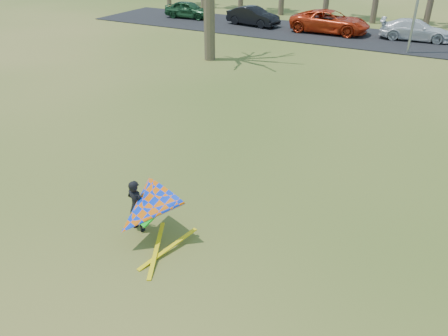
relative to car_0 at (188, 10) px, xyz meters
The scene contains 7 objects.
ground 30.23m from the car_0, 57.61° to the right, with size 100.00×100.00×0.00m, color #285312.
parking_strip 16.21m from the car_0, ahead, with size 46.00×7.00×0.06m, color black.
car_0 is the anchor object (origin of this frame).
car_1 6.17m from the car_0, ahead, with size 1.47×4.23×1.39m, color black.
car_2 12.23m from the car_0, ahead, with size 2.60×5.64×1.57m, color red.
car_3 18.01m from the car_0, ahead, with size 1.87×4.60×1.34m, color silver.
kite_flyer 30.07m from the car_0, 59.46° to the right, with size 2.13×2.39×2.02m.
Camera 1 is at (4.93, -7.07, 6.79)m, focal length 35.00 mm.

